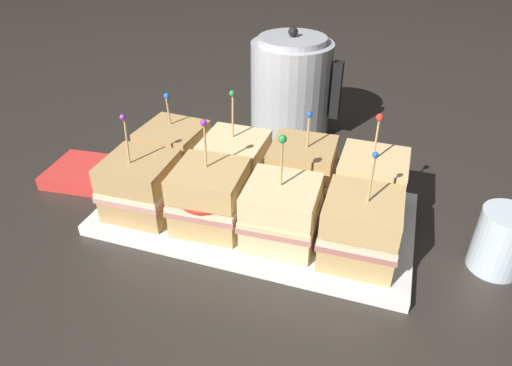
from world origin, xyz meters
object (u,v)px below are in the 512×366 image
object	(u,v)px
sandwich_front_center_right	(281,213)
sandwich_back_center_right	(302,172)
napkin_stack	(82,172)
sandwich_front_center_left	(210,197)
sandwich_back_far_left	(174,151)
sandwich_back_center_left	(235,163)
sandwich_front_far_right	(360,229)
drinking_glass	(501,241)
sandwich_front_far_left	(141,186)
serving_platter	(256,214)
sandwich_back_far_right	(371,185)
kettle_steel	(291,87)

from	to	relation	value
sandwich_front_center_right	sandwich_back_center_right	world-z (taller)	sandwich_front_center_right
napkin_stack	sandwich_front_center_left	bearing A→B (deg)	-13.60
sandwich_front_center_right	sandwich_back_far_left	xyz separation A→B (m)	(-0.24, 0.12, -0.00)
sandwich_front_center_left	sandwich_back_center_left	world-z (taller)	same
sandwich_front_far_right	drinking_glass	size ratio (longest dim) A/B	1.80
drinking_glass	sandwich_front_far_right	bearing A→B (deg)	-162.31
sandwich_front_center_right	sandwich_back_center_right	distance (m)	0.12
sandwich_back_center_right	sandwich_back_center_left	bearing A→B (deg)	-177.12
sandwich_front_far_left	napkin_stack	world-z (taller)	sandwich_front_far_left
serving_platter	sandwich_front_center_left	distance (m)	0.10
sandwich_front_far_left	sandwich_back_far_left	distance (m)	0.12
drinking_glass	serving_platter	bearing A→B (deg)	-179.86
serving_platter	sandwich_back_center_right	xyz separation A→B (m)	(0.06, 0.06, 0.06)
drinking_glass	sandwich_back_center_left	bearing A→B (deg)	172.68
sandwich_front_center_right	sandwich_back_far_right	distance (m)	0.16
sandwich_back_far_right	serving_platter	bearing A→B (deg)	-161.75
sandwich_front_far_right	sandwich_back_far_right	bearing A→B (deg)	89.66
sandwich_front_far_left	drinking_glass	distance (m)	0.55
serving_platter	kettle_steel	distance (m)	0.35
serving_platter	sandwich_front_center_right	xyz separation A→B (m)	(0.06, -0.06, 0.06)
sandwich_back_far_right	kettle_steel	distance (m)	0.35
sandwich_back_center_left	drinking_glass	distance (m)	0.43
sandwich_front_center_right	drinking_glass	bearing A→B (deg)	10.88
sandwich_back_far_left	kettle_steel	size ratio (longest dim) A/B	0.67
sandwich_back_center_right	sandwich_back_far_left	bearing A→B (deg)	-179.47
sandwich_back_far_right	napkin_stack	bearing A→B (deg)	-175.46
sandwich_front_center_left	serving_platter	bearing A→B (deg)	45.48
sandwich_front_far_right	sandwich_back_center_left	distance (m)	0.26
sandwich_front_center_right	sandwich_back_center_left	bearing A→B (deg)	135.61
sandwich_front_far_right	napkin_stack	xyz separation A→B (m)	(-0.53, 0.08, -0.06)
sandwich_back_center_right	sandwich_front_far_left	bearing A→B (deg)	-152.87
serving_platter	sandwich_front_far_right	world-z (taller)	sandwich_front_far_right
sandwich_back_far_right	kettle_steel	size ratio (longest dim) A/B	0.76
sandwich_back_far_left	sandwich_back_center_right	distance (m)	0.24
sandwich_back_far_left	sandwich_back_far_right	xyz separation A→B (m)	(0.35, -0.00, 0.00)
napkin_stack	sandwich_front_center_right	bearing A→B (deg)	-10.11
sandwich_back_center_left	sandwich_back_far_left	bearing A→B (deg)	178.23
serving_platter	sandwich_front_center_left	xyz separation A→B (m)	(-0.06, -0.06, 0.06)
sandwich_front_center_right	napkin_stack	size ratio (longest dim) A/B	1.39
kettle_steel	sandwich_back_far_left	bearing A→B (deg)	-117.96
sandwich_front_center_right	drinking_glass	size ratio (longest dim) A/B	1.81
serving_platter	napkin_stack	world-z (taller)	napkin_stack
drinking_glass	sandwich_front_center_left	bearing A→B (deg)	-172.23
sandwich_front_center_left	sandwich_back_far_right	size ratio (longest dim) A/B	1.00
sandwich_back_far_left	sandwich_front_center_right	bearing A→B (deg)	-26.46
sandwich_back_center_left	napkin_stack	world-z (taller)	sandwich_back_center_left
drinking_glass	sandwich_back_center_right	bearing A→B (deg)	168.86
sandwich_front_far_right	sandwich_front_center_right	bearing A→B (deg)	178.92
sandwich_front_center_right	kettle_steel	bearing A→B (deg)	102.99
serving_platter	sandwich_back_center_left	xyz separation A→B (m)	(-0.06, 0.06, 0.06)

